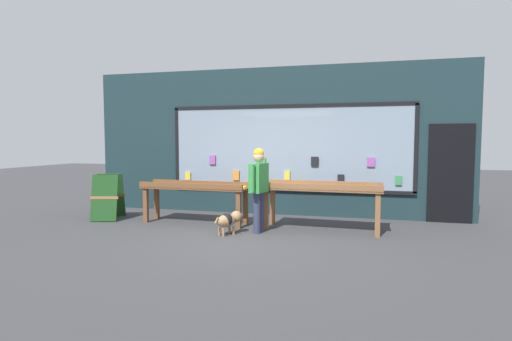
{
  "coord_description": "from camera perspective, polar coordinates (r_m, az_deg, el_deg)",
  "views": [
    {
      "loc": [
        2.01,
        -6.88,
        1.73
      ],
      "look_at": [
        0.06,
        0.69,
        1.16
      ],
      "focal_mm": 28.0,
      "sensor_mm": 36.0,
      "label": 1
    }
  ],
  "objects": [
    {
      "name": "ground_plane",
      "position": [
        7.37,
        -1.79,
        -9.38
      ],
      "size": [
        40.0,
        40.0,
        0.0
      ],
      "primitive_type": "plane",
      "color": "#38383A"
    },
    {
      "name": "display_table_left",
      "position": [
        8.51,
        -8.74,
        -2.84
      ],
      "size": [
        2.32,
        0.69,
        0.88
      ],
      "color": "brown",
      "rests_on": "ground_plane"
    },
    {
      "name": "shopfront_facade",
      "position": [
        9.47,
        2.65,
        4.06
      ],
      "size": [
        8.93,
        0.29,
        3.45
      ],
      "color": "#192D33",
      "rests_on": "ground_plane"
    },
    {
      "name": "small_dog",
      "position": [
        7.47,
        -3.96,
        -7.05
      ],
      "size": [
        0.44,
        0.55,
        0.42
      ],
      "rotation": [
        0.0,
        0.0,
        1.01
      ],
      "color": "#99724C",
      "rests_on": "ground_plane"
    },
    {
      "name": "person_browsing",
      "position": [
        7.51,
        0.39,
        -1.94
      ],
      "size": [
        0.3,
        0.63,
        1.6
      ],
      "rotation": [
        0.0,
        0.0,
        1.36
      ],
      "color": "#2D334C",
      "rests_on": "ground_plane"
    },
    {
      "name": "sandwich_board_sign",
      "position": [
        9.48,
        -20.38,
        -3.48
      ],
      "size": [
        0.73,
        0.84,
        1.0
      ],
      "rotation": [
        0.0,
        0.0,
        0.28
      ],
      "color": "#193F19",
      "rests_on": "ground_plane"
    },
    {
      "name": "display_table_right",
      "position": [
        7.86,
        9.39,
        -3.06
      ],
      "size": [
        2.32,
        0.79,
        0.93
      ],
      "color": "brown",
      "rests_on": "ground_plane"
    }
  ]
}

